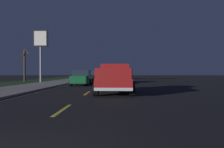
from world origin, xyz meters
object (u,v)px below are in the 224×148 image
sedan_white (114,77)px  sedan_black (91,76)px  pickup_truck (115,79)px  sedan_green (82,78)px  sedan_blue (118,75)px  bare_tree_far (24,65)px  gas_price_sign (41,43)px

sedan_white → sedan_black: same height
pickup_truck → sedan_green: pickup_truck is taller
sedan_blue → bare_tree_far: size_ratio=0.93×
sedan_white → sedan_green: size_ratio=1.00×
sedan_white → sedan_blue: (14.23, -0.43, 0.00)m
sedan_blue → gas_price_sign: bearing=143.5°
gas_price_sign → sedan_black: bearing=-62.5°
sedan_white → sedan_green: (-5.43, 3.22, 0.00)m
pickup_truck → sedan_black: pickup_truck is taller
pickup_truck → sedan_green: (7.89, 3.43, -0.13)m
sedan_black → gas_price_sign: 8.32m
sedan_green → sedan_blue: bearing=-10.5°
sedan_white → sedan_blue: same height
sedan_white → sedan_blue: size_ratio=1.00×
pickup_truck → sedan_black: bearing=11.9°
pickup_truck → sedan_black: 17.51m
sedan_white → bare_tree_far: (2.89, 12.86, 1.61)m
sedan_blue → sedan_black: (-10.42, 3.84, 0.00)m
sedan_black → gas_price_sign: size_ratio=0.65×
sedan_black → gas_price_sign: bearing=117.5°
pickup_truck → bare_tree_far: (16.21, 13.07, 1.48)m
sedan_white → pickup_truck: bearing=-179.1°
pickup_truck → sedan_green: bearing=23.5°
sedan_black → sedan_green: 9.25m
sedan_black → bare_tree_far: bearing=95.5°
sedan_white → sedan_green: bearing=149.3°
sedan_green → bare_tree_far: size_ratio=0.93×
sedan_green → sedan_black: bearing=1.1°
sedan_black → bare_tree_far: bare_tree_far is taller
bare_tree_far → gas_price_sign: bearing=-126.5°
gas_price_sign → bare_tree_far: bearing=53.5°
pickup_truck → bare_tree_far: bearing=38.9°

